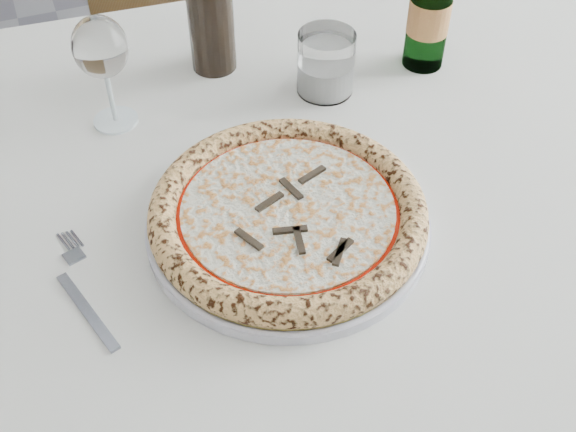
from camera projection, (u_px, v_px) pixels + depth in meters
name	position (u px, v px, depth m)	size (l,w,h in m)	color
dining_table	(262.00, 218.00, 0.99)	(1.65, 1.04, 0.76)	brown
chair_far	(178.00, 16.00, 1.63)	(0.50, 0.50, 0.93)	brown
plate	(288.00, 223.00, 0.86)	(0.34, 0.34, 0.02)	silver
pizza	(288.00, 212.00, 0.85)	(0.33, 0.33, 0.03)	#DDBF56
fork	(83.00, 292.00, 0.80)	(0.05, 0.18, 0.00)	slate
wine_glass	(101.00, 50.00, 0.93)	(0.07, 0.07, 0.16)	silver
tumbler	(326.00, 67.00, 1.04)	(0.08, 0.08, 0.09)	white
beer_bottle	(430.00, 7.00, 1.04)	(0.06, 0.06, 0.24)	#2E5F30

